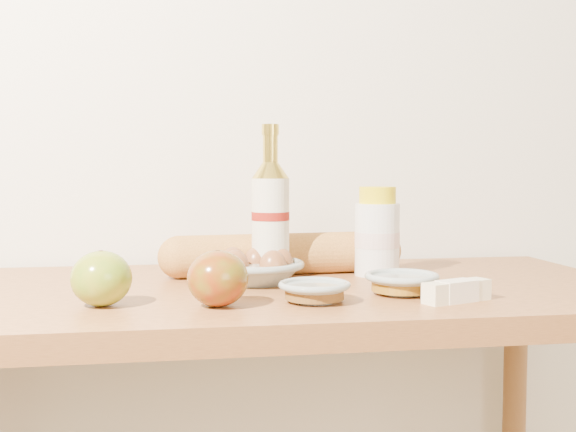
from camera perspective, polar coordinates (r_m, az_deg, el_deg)
The scene contains 11 objects.
back_wall at distance 1.55m, azimuth -2.23°, elevation 11.32°, with size 3.50×0.02×2.60m, color beige.
table at distance 1.25m, azimuth -0.23°, elevation -11.08°, with size 1.20×0.60×0.90m.
bourbon_bottle at distance 1.27m, azimuth -1.39°, elevation -0.09°, with size 0.07×0.07×0.27m.
cream_bottle at distance 1.34m, azimuth 7.06°, elevation -1.45°, with size 0.09×0.09×0.16m.
egg_bowl at distance 1.25m, azimuth -2.61°, elevation -4.21°, with size 0.20×0.20×0.06m.
baguette at distance 1.34m, azimuth -0.34°, elevation -3.01°, with size 0.47×0.12×0.08m.
apple_yellowgreen at distance 1.08m, azimuth -14.53°, elevation -4.80°, with size 0.09×0.09×0.08m.
apple_redgreen_front at distance 1.04m, azimuth -5.57°, elevation -4.94°, with size 0.11×0.11×0.08m.
sugar_bowl at distance 1.08m, azimuth 2.10°, elevation -5.96°, with size 0.11×0.11×0.03m.
syrup_bowl at distance 1.16m, azimuth 8.98°, elevation -5.24°, with size 0.16×0.16×0.03m.
butter_stick at distance 1.11m, azimuth 13.19°, elevation -5.82°, with size 0.12×0.07×0.03m.
Camera 1 is at (-0.19, -0.01, 1.10)m, focal length 45.00 mm.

